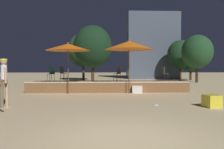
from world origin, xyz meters
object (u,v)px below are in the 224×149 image
Objects in this scene: background_tree_2 at (83,50)px; cube_seat_1 at (212,101)px; cube_seat_2 at (137,89)px; frisbee_disc at (156,105)px; bistro_chair_1 at (63,72)px; bistro_chair_3 at (164,72)px; bistro_chair_0 at (51,72)px; background_tree_0 at (197,52)px; background_tree_1 at (191,60)px; background_tree_3 at (93,47)px; patio_umbrella_1 at (68,47)px; patio_umbrella_0 at (129,45)px; bistro_chair_2 at (118,72)px; person_2 at (4,79)px; background_tree_4 at (181,55)px.

cube_seat_1 is at bearing -69.41° from background_tree_2.
frisbee_disc is (0.08, -4.30, -0.20)m from cube_seat_2.
bistro_chair_1 is at bearing 160.56° from cube_seat_2.
bistro_chair_3 reaches higher than cube_seat_1.
bistro_chair_0 is 1.00× the size of bistro_chair_3.
bistro_chair_3 is at bearing 18.26° from bistro_chair_0.
frisbee_disc is at bearing -119.44° from background_tree_0.
bistro_chair_1 is at bearing -139.45° from background_tree_1.
patio_umbrella_1 is at bearing -98.27° from background_tree_3.
patio_umbrella_1 is at bearing 179.42° from patio_umbrella_0.
bistro_chair_1 is 0.19× the size of background_tree_0.
bistro_chair_0 reaches higher than cube_seat_1.
cube_seat_2 is at bearing 103.84° from bistro_chair_3.
background_tree_0 reaches higher than bistro_chair_2.
background_tree_2 is at bearing 91.31° from patio_umbrella_1.
bistro_chair_3 is (6.66, -0.93, 0.00)m from bistro_chair_1.
frisbee_disc is (-1.78, -5.07, -1.21)m from bistro_chair_3.
background_tree_0 reaches higher than bistro_chair_0.
frisbee_disc is at bearing 152.16° from bistro_chair_3.
bistro_chair_1 is (0.49, 1.10, 0.00)m from bistro_chair_0.
frisbee_disc is at bearing -115.98° from background_tree_1.
cube_seat_1 reaches higher than cube_seat_2.
patio_umbrella_0 is 0.57× the size of background_tree_2.
patio_umbrella_1 is at bearing 91.17° from bistro_chair_3.
patio_umbrella_0 is at bearing -179.59° from person_2.
background_tree_3 is (1.75, 5.41, 2.21)m from bistro_chair_1.
bistro_chair_1 is (1.08, 6.24, 0.13)m from person_2.
person_2 is 18.98m from background_tree_0.
cube_seat_2 is at bearing 27.87° from patio_umbrella_0.
bistro_chair_3 reaches higher than frisbee_disc.
background_tree_4 is at bearing 60.90° from cube_seat_2.
background_tree_4 is (8.44, 12.17, 1.87)m from bistro_chair_2.
patio_umbrella_1 is 4.92m from person_2.
patio_umbrella_1 reaches higher than bistro_chair_1.
background_tree_2 is (-12.99, -0.45, 1.11)m from background_tree_1.
background_tree_2 is (0.88, 12.09, 2.34)m from bistro_chair_0.
bistro_chair_0 is at bearing 144.01° from cube_seat_1.
background_tree_3 is (-1.93, 6.11, 2.21)m from bistro_chair_2.
patio_umbrella_0 is 13.55m from background_tree_2.
background_tree_2 is 11.75m from background_tree_4.
frisbee_disc is (1.20, -5.30, -1.21)m from bistro_chair_2.
person_2 is 7.31m from bistro_chair_2.
patio_umbrella_0 is 3.53× the size of bistro_chair_1.
bistro_chair_1 is 6.72m from bistro_chair_3.
background_tree_1 reaches higher than person_2.
bistro_chair_2 is at bearing -168.89° from person_2.
bistro_chair_0 reaches higher than frisbee_disc.
bistro_chair_1 is 14.30m from background_tree_0.
background_tree_3 reaches higher than background_tree_4.
cube_seat_2 is 15.85m from background_tree_1.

